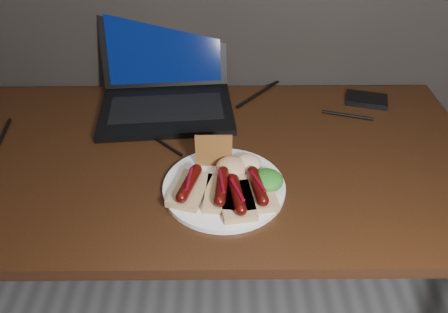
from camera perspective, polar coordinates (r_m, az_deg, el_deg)
desk at (r=1.14m, az=-3.11°, el=-3.30°), size 1.40×0.70×0.75m
laptop at (r=1.28m, az=-7.63°, el=9.05°), size 0.40×0.37×0.25m
hard_drive at (r=1.36m, az=18.13°, el=7.05°), size 0.13×0.10×0.02m
desk_cables at (r=1.21m, az=-4.73°, el=4.76°), size 1.01×0.43×0.01m
plate at (r=0.98m, az=0.01°, el=-4.02°), size 0.33×0.33×0.01m
bread_sausage_left at (r=0.95m, az=-4.53°, el=-3.99°), size 0.10×0.13×0.04m
bread_sausage_center at (r=0.94m, az=-0.32°, el=-4.39°), size 0.08×0.12×0.04m
bread_sausage_right at (r=0.95m, az=4.38°, el=-4.33°), size 0.09×0.13×0.04m
bread_sausage_extra at (r=0.92m, az=1.68°, el=-5.44°), size 0.09×0.12×0.04m
crispbread at (r=1.01m, az=-1.35°, el=0.76°), size 0.08×0.01×0.08m
salad_greens at (r=0.97m, az=5.71°, el=-3.11°), size 0.07×0.07×0.04m
salsa_mound at (r=1.00m, az=0.98°, el=-1.43°), size 0.07×0.07×0.04m
coleslaw_mound at (r=1.01m, az=3.06°, el=-0.93°), size 0.06×0.06×0.04m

